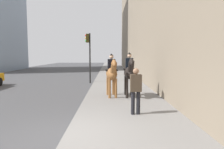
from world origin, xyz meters
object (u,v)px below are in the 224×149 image
at_px(mounted_horse_near, 112,73).
at_px(pedestrian_greeting, 136,88).
at_px(traffic_light_near_curb, 89,50).
at_px(mounted_horse_far, 130,72).

distance_m(mounted_horse_near, pedestrian_greeting, 3.44).
bearing_deg(traffic_light_near_curb, mounted_horse_near, -164.23).
bearing_deg(mounted_horse_near, traffic_light_near_curb, -170.72).
xyz_separation_m(mounted_horse_near, mounted_horse_far, (-0.06, -0.92, 0.05)).
bearing_deg(pedestrian_greeting, mounted_horse_far, -4.90).
bearing_deg(mounted_horse_far, traffic_light_near_curb, -157.06).
height_order(mounted_horse_far, traffic_light_near_curb, traffic_light_near_curb).
distance_m(mounted_horse_far, pedestrian_greeting, 3.29).
height_order(mounted_horse_near, traffic_light_near_curb, traffic_light_near_curb).
relative_size(mounted_horse_far, traffic_light_near_curb, 0.57).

